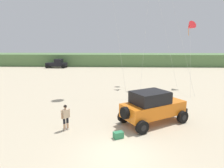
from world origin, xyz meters
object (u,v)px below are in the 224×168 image
Objects in this scene: jeep at (153,106)px; kite_black_sled at (190,27)px; cooler_box at (118,135)px; distant_pickup at (57,64)px; person_watching at (66,116)px.

kite_black_sled reaches higher than jeep.
distant_pickup reaches higher than cooler_box.
jeep is 3.46m from cooler_box.
person_watching reaches higher than cooler_box.
kite_black_sled is (6.32, 12.44, 6.24)m from jeep.
cooler_box is 0.07× the size of kite_black_sled.
person_watching is 3.54m from cooler_box.
jeep is 1.07× the size of distant_pickup.
kite_black_sled reaches higher than person_watching.
jeep reaches higher than distant_pickup.
distant_pickup is (-16.50, 31.68, -0.26)m from jeep.
distant_pickup reaches higher than person_watching.
person_watching is at bearing -130.88° from kite_black_sled.
kite_black_sled is at bearing -40.14° from distant_pickup.
cooler_box is 36.89m from distant_pickup.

